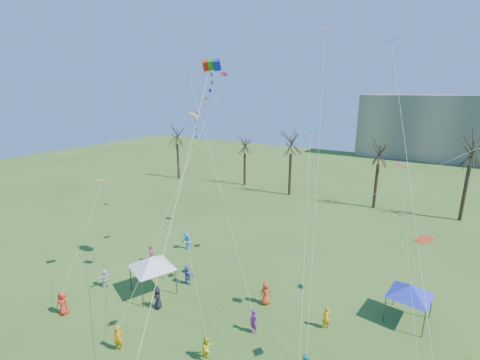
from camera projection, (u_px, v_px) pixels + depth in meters
The scene contains 6 objects.
bare_tree_row at pixel (355, 156), 47.07m from camera, with size 70.65×8.37×11.30m.
big_box_kite at pixel (202, 120), 24.32m from camera, with size 3.05×7.40×20.55m.
canopy_tent_white at pixel (152, 262), 26.95m from camera, with size 3.97×3.97×3.24m.
canopy_tent_blue at pixel (411, 290), 23.69m from camera, with size 3.84×3.84×2.90m.
festival_crowd at pixel (223, 310), 24.04m from camera, with size 26.73×14.01×1.85m.
small_kites_aloft at pixel (279, 140), 23.80m from camera, with size 29.44×19.46×31.48m.
Camera 1 is at (10.03, -11.49, 16.21)m, focal length 25.00 mm.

